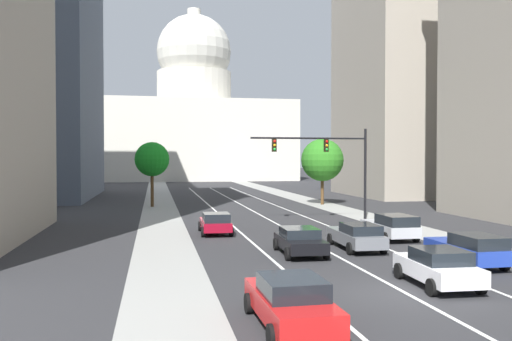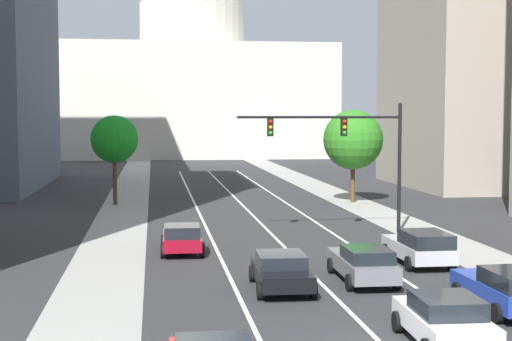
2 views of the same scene
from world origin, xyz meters
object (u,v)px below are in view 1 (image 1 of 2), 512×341
car_black (300,240)px  car_white (438,267)px  street_tree_mid_right (322,160)px  car_blue (469,249)px  street_tree_mid_left (152,159)px  capitol_building (194,119)px  car_crimson (215,223)px  car_silver (391,226)px  traffic_signal_mast (330,156)px  car_gray (357,236)px  car_red (291,301)px

car_black → car_white: car_white is taller
car_white → street_tree_mid_right: size_ratio=0.60×
car_blue → street_tree_mid_left: 35.92m
capitol_building → car_crimson: size_ratio=10.24×
car_crimson → street_tree_mid_right: street_tree_mid_right is taller
car_silver → street_tree_mid_right: street_tree_mid_right is taller
car_blue → street_tree_mid_right: size_ratio=0.65×
car_blue → traffic_signal_mast: traffic_signal_mast is taller
car_blue → car_gray: bearing=33.2°
car_white → car_red: bearing=121.2°
car_silver → car_blue: car_silver is taller
car_red → street_tree_mid_right: 41.43m
car_crimson → street_tree_mid_left: bearing=12.3°
street_tree_mid_right → car_gray: bearing=-104.0°
car_blue → car_gray: car_blue is taller
car_white → street_tree_mid_left: bearing=18.9°
car_silver → car_gray: 4.54m
car_crimson → traffic_signal_mast: (9.32, 4.73, 4.31)m
capitol_building → car_silver: size_ratio=9.38×
capitol_building → car_gray: (1.69, -95.02, -12.91)m
street_tree_mid_right → car_crimson: bearing=-124.5°
capitol_building → car_crimson: 88.86m
street_tree_mid_right → street_tree_mid_left: size_ratio=1.06×
car_silver → car_red: size_ratio=0.98×
car_blue → street_tree_mid_right: bearing=-6.7°
capitol_building → car_gray: size_ratio=9.00×
car_silver → car_red: (-10.16, -15.13, -0.04)m
car_crimson → car_blue: bearing=-139.4°
car_crimson → car_gray: 9.92m
traffic_signal_mast → street_tree_mid_left: 20.66m
car_crimson → street_tree_mid_left: size_ratio=0.65×
car_blue → car_red: (-10.16, -7.06, -0.02)m
car_blue → car_red: 12.38m
car_crimson → street_tree_mid_right: bearing=-33.5°
car_crimson → car_blue: (10.17, -12.30, 0.06)m
capitol_building → street_tree_mid_right: size_ratio=6.26×
street_tree_mid_right → street_tree_mid_left: 17.60m
traffic_signal_mast → street_tree_mid_left: traffic_signal_mast is taller
traffic_signal_mast → car_white: bearing=-97.1°
capitol_building → car_crimson: capitol_building is taller
street_tree_mid_left → car_red: bearing=-84.1°
car_silver → car_gray: car_silver is taller
car_silver → car_red: bearing=146.1°
car_gray → street_tree_mid_left: 30.01m
car_gray → car_crimson: bearing=44.2°
street_tree_mid_left → car_gray: bearing=-68.6°
capitol_building → car_blue: (5.08, -100.07, -12.87)m
car_gray → car_red: bearing=151.9°
car_crimson → car_white: (6.78, -15.60, 0.04)m
car_silver → car_blue: size_ratio=1.03×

